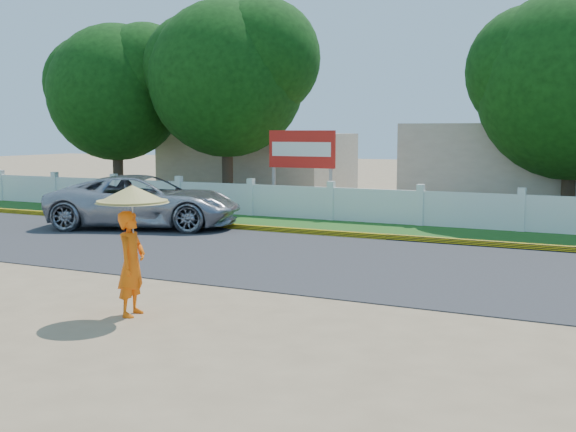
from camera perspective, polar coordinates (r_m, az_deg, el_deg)
The scene contains 11 objects.
ground at distance 12.49m, azimuth -4.12°, elevation -6.91°, with size 120.00×120.00×0.00m, color #9E8460.
road at distance 16.44m, azimuth 3.89°, elevation -3.54°, with size 60.00×7.00×0.02m, color #38383A.
grass_verge at distance 21.32m, azimuth 9.31°, elevation -1.22°, with size 60.00×3.50×0.03m, color #2D601E.
curb at distance 19.71m, azimuth 7.85°, elevation -1.66°, with size 40.00×0.18×0.16m, color yellow.
fence at distance 22.64m, azimuth 10.42°, elevation 0.58°, with size 40.00×0.10×1.10m, color silver.
building_near at distance 28.65m, azimuth 20.05°, elevation 3.68°, with size 10.00×6.00×3.20m, color #B7AD99.
building_far at distance 33.63m, azimuth -2.38°, elevation 4.14°, with size 8.00×5.00×2.80m, color #B7AD99.
vehicle at distance 22.34m, azimuth -11.21°, elevation 1.14°, with size 2.66×5.77×1.60m, color #A1A3A9.
monk_with_parasol at distance 11.68m, azimuth -12.24°, elevation -1.17°, with size 1.15×1.15×2.10m.
billboard at distance 25.17m, azimuth 1.09°, elevation 4.94°, with size 2.50×0.13×2.95m.
tree_row at distance 25.10m, azimuth 17.90°, elevation 11.06°, with size 34.67×7.00×9.23m.
Camera 1 is at (6.18, -10.44, 2.96)m, focal length 45.00 mm.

